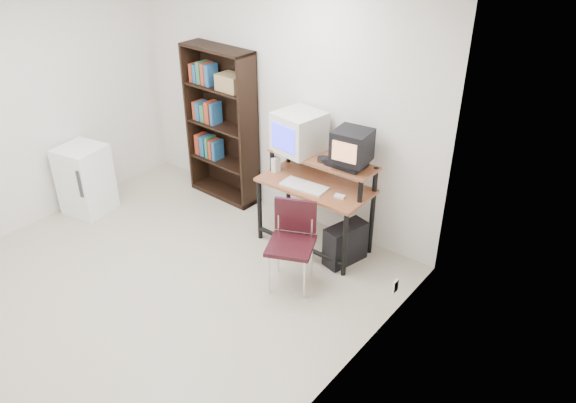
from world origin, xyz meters
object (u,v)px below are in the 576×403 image
Objects in this scene: crt_tv at (352,146)px; pc_tower at (345,244)px; crt_monitor at (299,132)px; school_chair at (293,236)px; mini_fridge at (85,180)px; computer_desk at (316,188)px; bookshelf at (223,123)px.

crt_tv is 1.01m from pc_tower.
crt_monitor is 0.60× the size of school_chair.
mini_fridge is (-2.20, -1.16, -0.77)m from crt_monitor.
computer_desk is 2.57× the size of pc_tower.
pc_tower is 3.10m from mini_fridge.
crt_monitor is at bearing -179.25° from pc_tower.
crt_monitor is 1.12m from school_chair.
school_chair is (0.50, -0.76, -0.66)m from crt_monitor.
computer_desk reaches higher than school_chair.
bookshelf is at bearing 169.02° from crt_tv.
school_chair is 2.73m from mini_fridge.
crt_tv is (0.64, -0.02, 0.03)m from crt_monitor.
crt_tv reaches higher than mini_fridge.
bookshelf reaches higher than mini_fridge.
pc_tower is (0.09, -0.15, -1.00)m from crt_tv.
bookshelf reaches higher than computer_desk.
mini_fridge is at bearing -143.66° from crt_monitor.
mini_fridge is (-2.70, -0.40, -0.11)m from school_chair.
crt_monitor is 1.36× the size of crt_tv.
school_chair reaches higher than pc_tower.
pc_tower is 0.70m from school_chair.
mini_fridge is at bearing -125.83° from bookshelf.
crt_monitor reaches higher than crt_tv.
computer_desk is 1.56m from bookshelf.
crt_tv is (0.33, 0.09, 0.52)m from computer_desk.
computer_desk is 3.14× the size of crt_tv.
pc_tower is at bearing -8.65° from computer_desk.
computer_desk is at bearing 82.34° from school_chair.
crt_tv is at bearing -2.58° from bookshelf.
school_chair is (0.19, -0.65, -0.17)m from computer_desk.
computer_desk is at bearing -171.47° from crt_tv.
mini_fridge is (-2.93, -0.98, 0.19)m from pc_tower.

